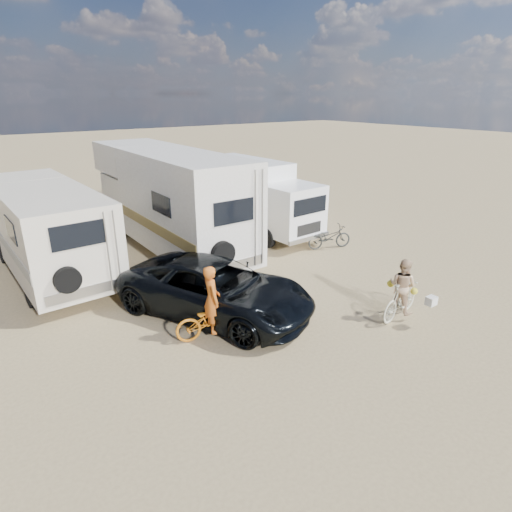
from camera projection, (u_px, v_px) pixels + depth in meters
ground at (294, 312)px, 12.59m from camera, size 140.00×140.00×0.00m
rv_main at (169, 201)px, 17.07m from camera, size 2.70×9.51×3.98m
rv_left at (47, 232)px, 14.73m from camera, size 2.83×7.71×3.09m
box_truck at (257, 198)px, 19.37m from camera, size 2.62×6.78×3.17m
dark_suv at (216, 289)px, 12.22m from camera, size 4.78×6.28×1.58m
bike_man at (213, 319)px, 11.14m from camera, size 2.07×1.15×1.03m
bike_woman at (401, 299)px, 12.14m from camera, size 1.88×0.79×1.09m
rider_man at (212, 306)px, 11.00m from camera, size 0.59×0.75×1.81m
rider_woman at (402, 291)px, 12.05m from camera, size 0.71×0.86×1.58m
bike_parked at (329, 237)px, 17.61m from camera, size 1.96×1.24×0.97m
cooler at (230, 260)px, 15.84m from camera, size 0.72×0.63×0.47m
crate at (218, 260)px, 16.04m from camera, size 0.55×0.55×0.35m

